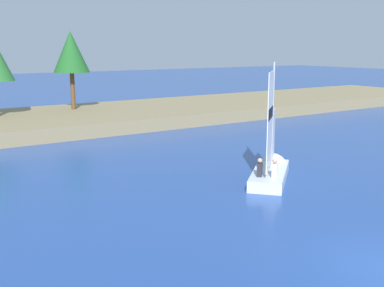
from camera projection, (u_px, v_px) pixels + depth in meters
name	position (u px, v px, depth m)	size (l,w,h in m)	color
shore_bank	(56.00, 121.00, 34.79)	(80.00, 11.34, 0.93)	#897A56
shoreline_tree_centre	(71.00, 52.00, 36.72)	(2.76, 2.76, 5.99)	brown
sailboat	(271.00, 167.00, 21.62)	(4.47, 4.16, 5.51)	silver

